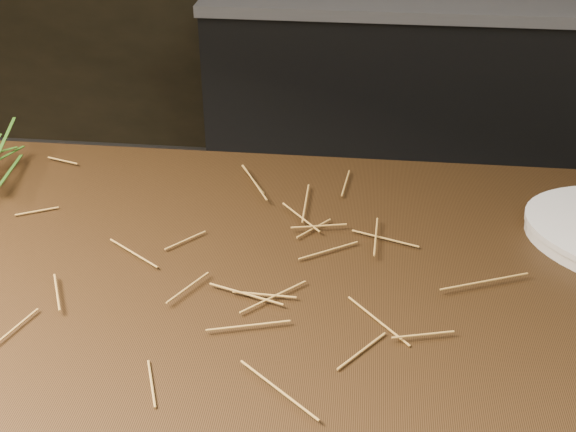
% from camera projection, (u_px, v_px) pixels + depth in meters
% --- Properties ---
extents(back_counter, '(1.82, 0.62, 0.84)m').
position_uv_depth(back_counter, '(444.00, 99.00, 2.85)').
color(back_counter, black).
rests_on(back_counter, ground).
extents(straw_bedding, '(1.40, 0.60, 0.02)m').
position_uv_depth(straw_bedding, '(364.00, 263.00, 1.02)').
color(straw_bedding, '#9C6728').
rests_on(straw_bedding, main_counter).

